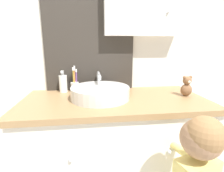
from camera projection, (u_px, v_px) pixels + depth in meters
wall_back at (111, 36)px, 1.39m from camera, size 3.20×0.18×2.50m
vanity_counter at (114, 154)px, 1.28m from camera, size 1.23×0.59×0.86m
sink_basin at (100, 92)px, 1.18m from camera, size 0.39×0.44×0.15m
toothbrush_holder at (75, 85)px, 1.34m from camera, size 0.06×0.06×0.20m
soap_dispenser at (63, 83)px, 1.33m from camera, size 0.06×0.06×0.17m
teddy_bear at (187, 86)px, 1.22m from camera, size 0.08×0.07×0.14m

